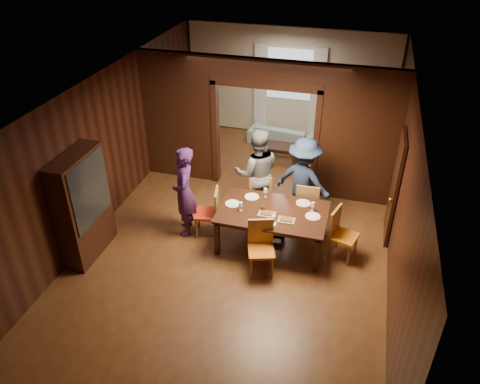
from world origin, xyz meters
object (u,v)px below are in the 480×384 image
(coffee_table, at_px, (283,153))
(person_navy, at_px, (303,181))
(dining_table, at_px, (272,228))
(person_purple, at_px, (184,192))
(chair_far_r, at_px, (308,203))
(chair_left, at_px, (206,212))
(chair_near, at_px, (261,249))
(chair_far_l, at_px, (259,194))
(chair_right, at_px, (344,235))
(person_grey, at_px, (257,173))
(hutch, at_px, (83,206))
(sofa, at_px, (282,135))

(coffee_table, bearing_deg, person_navy, -70.49)
(person_navy, xyz_separation_m, dining_table, (-0.39, -1.00, -0.51))
(person_purple, relative_size, chair_far_r, 1.85)
(chair_far_r, bearing_deg, coffee_table, -70.69)
(dining_table, relative_size, coffee_table, 2.45)
(person_navy, relative_size, chair_left, 1.83)
(person_purple, height_order, chair_near, person_purple)
(person_purple, height_order, chair_far_l, person_purple)
(dining_table, distance_m, coffee_table, 3.38)
(chair_right, xyz_separation_m, chair_far_l, (-1.77, 0.92, 0.00))
(person_grey, distance_m, hutch, 3.32)
(chair_far_r, relative_size, hutch, 0.48)
(chair_far_l, distance_m, chair_far_r, 0.99)
(sofa, relative_size, chair_right, 1.81)
(person_navy, relative_size, chair_far_l, 1.83)
(chair_right, xyz_separation_m, hutch, (-4.47, -1.08, 0.52))
(sofa, xyz_separation_m, chair_left, (-0.65, -4.25, 0.23))
(hutch, bearing_deg, chair_far_l, 36.50)
(chair_right, bearing_deg, chair_near, 137.29)
(coffee_table, height_order, chair_right, chair_right)
(chair_right, height_order, chair_near, same)
(person_grey, relative_size, person_navy, 1.06)
(person_purple, distance_m, chair_right, 3.02)
(dining_table, xyz_separation_m, chair_right, (1.31, -0.00, 0.10))
(chair_left, distance_m, chair_near, 1.50)
(person_grey, relative_size, dining_table, 0.96)
(chair_far_l, bearing_deg, chair_left, 30.66)
(chair_left, bearing_deg, sofa, 158.68)
(person_navy, bearing_deg, chair_near, 94.19)
(person_grey, xyz_separation_m, hutch, (-2.63, -2.03, 0.06))
(person_navy, bearing_deg, chair_far_l, 22.80)
(person_navy, height_order, sofa, person_navy)
(chair_far_r, bearing_deg, chair_left, 23.06)
(dining_table, relative_size, chair_far_l, 2.02)
(chair_right, height_order, hutch, hutch)
(person_navy, xyz_separation_m, chair_near, (-0.41, -1.79, -0.40))
(person_purple, height_order, chair_far_r, person_purple)
(sofa, bearing_deg, chair_right, 121.15)
(hutch, bearing_deg, coffee_table, 58.45)
(dining_table, xyz_separation_m, chair_near, (-0.02, -0.79, 0.10))
(person_grey, height_order, person_navy, person_grey)
(dining_table, height_order, hutch, hutch)
(person_navy, height_order, coffee_table, person_navy)
(dining_table, xyz_separation_m, coffee_table, (-0.44, 3.34, -0.18))
(chair_right, height_order, chair_far_l, same)
(chair_near, bearing_deg, coffee_table, 77.82)
(person_grey, distance_m, sofa, 3.39)
(coffee_table, distance_m, chair_far_l, 2.44)
(sofa, bearing_deg, person_grey, 98.44)
(person_grey, distance_m, chair_near, 1.87)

